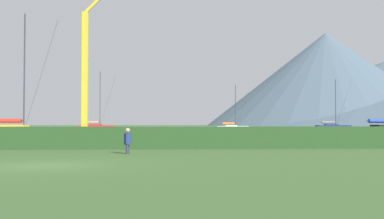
{
  "coord_description": "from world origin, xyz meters",
  "views": [
    {
      "loc": [
        4.08,
        -16.74,
        1.45
      ],
      "look_at": [
        9.34,
        66.47,
        3.99
      ],
      "focal_mm": 44.32,
      "sensor_mm": 36.0,
      "label": 1
    }
  ],
  "objects_px": {
    "dock_crane": "(86,80)",
    "sailboat_slip_5": "(233,128)",
    "sailboat_slip_0": "(19,131)",
    "sailboat_slip_2": "(334,127)",
    "person_seated_viewer": "(128,140)",
    "sailboat_slip_7": "(98,127)"
  },
  "relations": [
    {
      "from": "dock_crane",
      "to": "sailboat_slip_5",
      "type": "bearing_deg",
      "value": 53.36
    },
    {
      "from": "sailboat_slip_0",
      "to": "sailboat_slip_2",
      "type": "relative_size",
      "value": 1.13
    },
    {
      "from": "person_seated_viewer",
      "to": "dock_crane",
      "type": "xyz_separation_m",
      "value": [
        -8.46,
        40.38,
        6.58
      ]
    },
    {
      "from": "dock_crane",
      "to": "sailboat_slip_0",
      "type": "bearing_deg",
      "value": -109.2
    },
    {
      "from": "sailboat_slip_7",
      "to": "dock_crane",
      "type": "relative_size",
      "value": 0.62
    },
    {
      "from": "sailboat_slip_2",
      "to": "sailboat_slip_5",
      "type": "bearing_deg",
      "value": -163.41
    },
    {
      "from": "sailboat_slip_7",
      "to": "sailboat_slip_0",
      "type": "bearing_deg",
      "value": -88.84
    },
    {
      "from": "sailboat_slip_7",
      "to": "person_seated_viewer",
      "type": "relative_size",
      "value": 10.36
    },
    {
      "from": "sailboat_slip_0",
      "to": "dock_crane",
      "type": "distance_m",
      "value": 15.69
    },
    {
      "from": "sailboat_slip_0",
      "to": "sailboat_slip_5",
      "type": "height_order",
      "value": "sailboat_slip_0"
    },
    {
      "from": "sailboat_slip_0",
      "to": "person_seated_viewer",
      "type": "relative_size",
      "value": 10.35
    },
    {
      "from": "sailboat_slip_0",
      "to": "sailboat_slip_7",
      "type": "xyz_separation_m",
      "value": [
        0.75,
        54.3,
        0.01
      ]
    },
    {
      "from": "sailboat_slip_2",
      "to": "sailboat_slip_7",
      "type": "distance_m",
      "value": 52.39
    },
    {
      "from": "sailboat_slip_2",
      "to": "dock_crane",
      "type": "xyz_separation_m",
      "value": [
        -48.45,
        -40.18,
        6.54
      ]
    },
    {
      "from": "sailboat_slip_0",
      "to": "sailboat_slip_7",
      "type": "bearing_deg",
      "value": 91.18
    },
    {
      "from": "sailboat_slip_5",
      "to": "person_seated_viewer",
      "type": "distance_m",
      "value": 75.52
    },
    {
      "from": "sailboat_slip_0",
      "to": "sailboat_slip_5",
      "type": "distance_m",
      "value": 55.32
    },
    {
      "from": "sailboat_slip_0",
      "to": "sailboat_slip_7",
      "type": "height_order",
      "value": "sailboat_slip_7"
    },
    {
      "from": "sailboat_slip_2",
      "to": "person_seated_viewer",
      "type": "relative_size",
      "value": 9.16
    },
    {
      "from": "sailboat_slip_7",
      "to": "dock_crane",
      "type": "bearing_deg",
      "value": -82.54
    },
    {
      "from": "sailboat_slip_0",
      "to": "sailboat_slip_5",
      "type": "xyz_separation_m",
      "value": [
        29.49,
        46.81,
        -0.1
      ]
    },
    {
      "from": "sailboat_slip_7",
      "to": "dock_crane",
      "type": "xyz_separation_m",
      "value": [
        3.94,
        -40.84,
        6.53
      ]
    }
  ]
}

